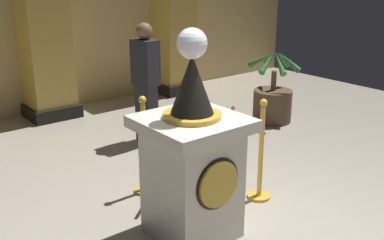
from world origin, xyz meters
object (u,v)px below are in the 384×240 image
(stanchion_far, at_px, (144,159))
(potted_palm_right, at_px, (273,100))
(bystander_guest, at_px, (146,81))
(pedestal_clock, at_px, (192,162))
(stanchion_near, at_px, (260,164))

(stanchion_far, height_order, potted_palm_right, potted_palm_right)
(potted_palm_right, relative_size, bystander_guest, 0.71)
(pedestal_clock, height_order, stanchion_far, pedestal_clock)
(pedestal_clock, height_order, stanchion_near, pedestal_clock)
(stanchion_near, relative_size, bystander_guest, 0.66)
(stanchion_near, distance_m, stanchion_far, 1.21)
(pedestal_clock, distance_m, bystander_guest, 2.41)
(pedestal_clock, distance_m, stanchion_far, 1.01)
(stanchion_far, distance_m, potted_palm_right, 2.95)
(stanchion_far, bearing_deg, bystander_guest, 55.81)
(stanchion_far, bearing_deg, stanchion_near, -45.15)
(stanchion_near, xyz_separation_m, stanchion_far, (-0.85, 0.85, -0.00))
(pedestal_clock, xyz_separation_m, stanchion_near, (0.97, 0.10, -0.32))
(stanchion_far, xyz_separation_m, potted_palm_right, (2.84, 0.77, -0.03))
(pedestal_clock, distance_m, potted_palm_right, 3.44)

